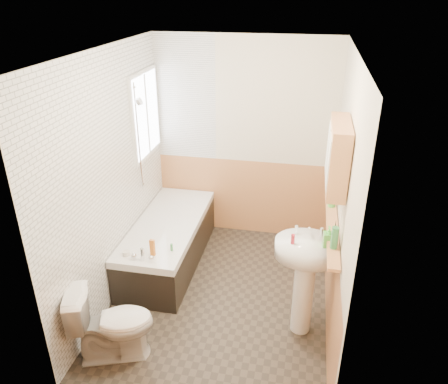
{
  "coord_description": "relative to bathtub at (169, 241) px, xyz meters",
  "views": [
    {
      "loc": [
        0.76,
        -3.63,
        3.01
      ],
      "look_at": [
        0.0,
        0.15,
        1.15
      ],
      "focal_mm": 35.0,
      "sensor_mm": 36.0,
      "label": 1
    }
  ],
  "objects": [
    {
      "name": "tile_return_back",
      "position": [
        0.01,
        0.89,
        1.47
      ],
      "size": [
        0.75,
        0.01,
        1.5
      ],
      "primitive_type": "cube",
      "color": "white",
      "rests_on": "wall_back"
    },
    {
      "name": "wall_back",
      "position": [
        0.73,
        0.91,
        0.97
      ],
      "size": [
        2.2,
        0.02,
        2.5
      ],
      "primitive_type": "cube",
      "color": "beige",
      "rests_on": "ground"
    },
    {
      "name": "soap_bottle",
      "position": [
        1.73,
        -0.86,
        0.74
      ],
      "size": [
        0.1,
        0.19,
        0.09
      ],
      "primitive_type": "imported",
      "rotation": [
        0.0,
        0.0,
        0.07
      ],
      "color": "#59C647",
      "rests_on": "sink"
    },
    {
      "name": "tile_cladding_left",
      "position": [
        -0.36,
        -0.5,
        0.97
      ],
      "size": [
        0.01,
        2.8,
        2.5
      ],
      "primitive_type": "cube",
      "color": "white",
      "rests_on": "wall_left"
    },
    {
      "name": "toilet",
      "position": [
        -0.03,
        -1.47,
        0.07
      ],
      "size": [
        0.8,
        0.61,
        0.7
      ],
      "primitive_type": "imported",
      "rotation": [
        0.0,
        0.0,
        1.91
      ],
      "color": "white",
      "rests_on": "floor"
    },
    {
      "name": "wall_front",
      "position": [
        0.73,
        -1.91,
        0.97
      ],
      "size": [
        2.2,
        0.02,
        2.5
      ],
      "primitive_type": "cube",
      "color": "beige",
      "rests_on": "ground"
    },
    {
      "name": "foam_can",
      "position": [
        1.77,
        -1.01,
        0.87
      ],
      "size": [
        0.06,
        0.06,
        0.19
      ],
      "primitive_type": "cylinder",
      "rotation": [
        0.0,
        0.0,
        0.05
      ],
      "color": "#388447",
      "rests_on": "pine_shelf"
    },
    {
      "name": "wall_left",
      "position": [
        -0.38,
        -0.5,
        0.97
      ],
      "size": [
        0.02,
        2.8,
        2.5
      ],
      "primitive_type": "cube",
      "color": "beige",
      "rests_on": "ground"
    },
    {
      "name": "wall_right",
      "position": [
        1.84,
        -0.5,
        0.97
      ],
      "size": [
        0.02,
        2.8,
        2.5
      ],
      "primitive_type": "cube",
      "color": "beige",
      "rests_on": "ground"
    },
    {
      "name": "wainscot_front",
      "position": [
        0.73,
        -1.88,
        0.22
      ],
      "size": [
        2.2,
        0.01,
        1.0
      ],
      "primitive_type": "cube",
      "color": "tan",
      "rests_on": "wall_front"
    },
    {
      "name": "blue_gel",
      "position": [
        0.07,
        -0.66,
        0.34
      ],
      "size": [
        0.05,
        0.04,
        0.18
      ],
      "primitive_type": "cube",
      "rotation": [
        0.0,
        0.0,
        -0.18
      ],
      "color": "orange",
      "rests_on": "bathtub"
    },
    {
      "name": "ceiling",
      "position": [
        0.73,
        -0.5,
        2.22
      ],
      "size": [
        2.8,
        2.8,
        0.0
      ],
      "primitive_type": "plane",
      "rotation": [
        3.14,
        0.0,
        0.0
      ],
      "color": "white",
      "rests_on": "ground"
    },
    {
      "name": "orange_bottle",
      "position": [
        0.23,
        -0.55,
        0.3
      ],
      "size": [
        0.03,
        0.03,
        0.08
      ],
      "primitive_type": "cylinder",
      "rotation": [
        0.0,
        0.0,
        -0.41
      ],
      "color": "#388447",
      "rests_on": "bathtub"
    },
    {
      "name": "window",
      "position": [
        -0.33,
        0.45,
        1.37
      ],
      "size": [
        0.03,
        0.79,
        0.99
      ],
      "color": "white",
      "rests_on": "wall_left"
    },
    {
      "name": "cream_jar",
      "position": [
        -0.19,
        -0.72,
        0.28
      ],
      "size": [
        0.09,
        0.09,
        0.05
      ],
      "primitive_type": "cylinder",
      "rotation": [
        0.0,
        0.0,
        0.28
      ],
      "color": "silver",
      "rests_on": "bathtub"
    },
    {
      "name": "sink",
      "position": [
        1.57,
        -0.83,
        0.42
      ],
      "size": [
        0.57,
        0.46,
        1.1
      ],
      "rotation": [
        0.0,
        0.0,
        0.21
      ],
      "color": "white",
      "rests_on": "floor"
    },
    {
      "name": "black_jar",
      "position": [
        1.77,
        -0.26,
        0.8
      ],
      "size": [
        0.08,
        0.08,
        0.05
      ],
      "primitive_type": "cylinder",
      "rotation": [
        0.0,
        0.0,
        0.12
      ],
      "color": "#59C647",
      "rests_on": "pine_shelf"
    },
    {
      "name": "clear_bottle",
      "position": [
        1.44,
        -0.89,
        0.75
      ],
      "size": [
        0.04,
        0.04,
        0.09
      ],
      "primitive_type": "cylinder",
      "rotation": [
        0.0,
        0.0,
        0.15
      ],
      "color": "maroon",
      "rests_on": "sink"
    },
    {
      "name": "wainscot_back",
      "position": [
        0.73,
        0.89,
        0.22
      ],
      "size": [
        2.2,
        0.01,
        1.0
      ],
      "primitive_type": "cube",
      "color": "tan",
      "rests_on": "wall_back"
    },
    {
      "name": "shower_riser",
      "position": [
        -0.31,
        0.13,
        1.3
      ],
      "size": [
        0.1,
        0.08,
        1.2
      ],
      "color": "silver",
      "rests_on": "wall_left"
    },
    {
      "name": "wainscot_right",
      "position": [
        1.82,
        -0.5,
        0.22
      ],
      "size": [
        0.01,
        2.8,
        1.0
      ],
      "primitive_type": "cube",
      "color": "tan",
      "rests_on": "wall_right"
    },
    {
      "name": "bathtub",
      "position": [
        0.0,
        0.0,
        0.0
      ],
      "size": [
        0.7,
        1.75,
        0.68
      ],
      "color": "black",
      "rests_on": "floor"
    },
    {
      "name": "pine_shelf",
      "position": [
        1.77,
        -0.67,
        0.76
      ],
      "size": [
        0.1,
        1.27,
        0.03
      ],
      "primitive_type": "cube",
      "color": "tan",
      "rests_on": "wall_right"
    },
    {
      "name": "floor",
      "position": [
        0.73,
        -0.5,
        -0.28
      ],
      "size": [
        2.8,
        2.8,
        0.0
      ],
      "primitive_type": "plane",
      "color": "#2E2720",
      "rests_on": "ground"
    },
    {
      "name": "medicine_cabinet",
      "position": [
        1.74,
        -0.69,
        1.45
      ],
      "size": [
        0.16,
        0.63,
        0.57
      ],
      "color": "tan",
      "rests_on": "wall_right"
    },
    {
      "name": "green_bottle",
      "position": [
        1.77,
        -0.95,
        0.89
      ],
      "size": [
        0.05,
        0.05,
        0.23
      ],
      "primitive_type": "cone",
      "rotation": [
        0.0,
        0.0,
        -0.02
      ],
      "color": "black",
      "rests_on": "pine_shelf"
    }
  ]
}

